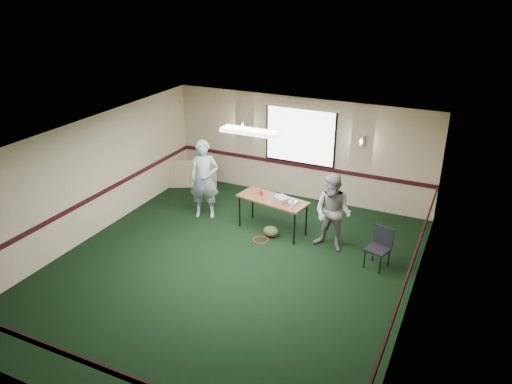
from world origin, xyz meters
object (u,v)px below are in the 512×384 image
at_px(folding_table, 273,201).
at_px(projector, 282,199).
at_px(person_right, 333,213).
at_px(conference_chair, 380,244).
at_px(person_left, 204,179).

distance_m(folding_table, projector, 0.27).
xyz_separation_m(projector, person_right, (1.24, -0.18, -0.01)).
bearing_deg(projector, conference_chair, 15.13).
bearing_deg(folding_table, person_right, 2.25).
bearing_deg(person_right, person_left, -175.55).
relative_size(conference_chair, person_left, 0.44).
height_order(folding_table, person_right, person_right).
distance_m(projector, person_right, 1.26).
xyz_separation_m(projector, person_left, (-2.05, 0.04, 0.11)).
distance_m(person_left, person_right, 3.30).
relative_size(conference_chair, person_right, 0.50).
height_order(folding_table, projector, projector).
xyz_separation_m(folding_table, projector, (0.24, -0.03, 0.11)).
height_order(folding_table, conference_chair, conference_chair).
height_order(projector, conference_chair, projector).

